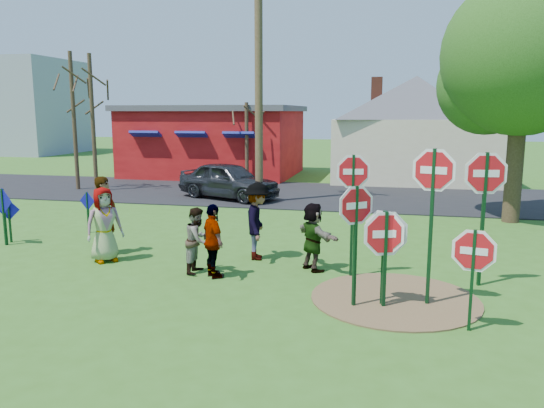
{
  "coord_description": "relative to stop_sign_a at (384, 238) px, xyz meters",
  "views": [
    {
      "loc": [
        4.33,
        -10.97,
        3.53
      ],
      "look_at": [
        1.49,
        1.64,
        1.29
      ],
      "focal_mm": 35.0,
      "sensor_mm": 36.0,
      "label": 1
    }
  ],
  "objects": [
    {
      "name": "stop_sign_f",
      "position": [
        1.42,
        -0.86,
        -0.03
      ],
      "size": [
        0.94,
        0.19,
        1.82
      ],
      "rotation": [
        0.0,
        0.0,
        -0.19
      ],
      "color": "#0E3518",
      "rests_on": "ground"
    },
    {
      "name": "blue_diamond_b",
      "position": [
        -9.99,
        2.4,
        -0.3
      ],
      "size": [
        0.69,
        0.2,
        1.55
      ],
      "rotation": [
        0.0,
        0.0,
        -0.26
      ],
      "color": "#0E3518",
      "rests_on": "ground"
    },
    {
      "name": "stop_sign_b",
      "position": [
        -0.7,
        1.61,
        0.76
      ],
      "size": [
        0.96,
        0.23,
        2.79
      ],
      "rotation": [
        0.0,
        0.0,
        0.22
      ],
      "color": "#0E3518",
      "rests_on": "ground"
    },
    {
      "name": "stop_sign_e",
      "position": [
        0.02,
        -0.11,
        -0.0
      ],
      "size": [
        1.07,
        0.37,
        1.94
      ],
      "rotation": [
        0.0,
        0.0,
        0.32
      ],
      "color": "#0E3518",
      "rests_on": "ground"
    },
    {
      "name": "person_e",
      "position": [
        -3.59,
        0.9,
        -0.47
      ],
      "size": [
        0.91,
        0.98,
        1.62
      ],
      "primitive_type": "imported",
      "rotation": [
        0.0,
        0.0,
        2.27
      ],
      "color": "#48254F",
      "rests_on": "ground"
    },
    {
      "name": "bare_tree_east",
      "position": [
        -6.86,
        15.58,
        1.33
      ],
      "size": [
        1.8,
        1.8,
        4.02
      ],
      "color": "#382819",
      "rests_on": "ground"
    },
    {
      "name": "bare_tree_mid",
      "position": [
        -14.01,
        12.1,
        2.75
      ],
      "size": [
        1.8,
        1.8,
        6.22
      ],
      "color": "#382819",
      "rests_on": "ground"
    },
    {
      "name": "person_a",
      "position": [
        -6.54,
        1.55,
        -0.37
      ],
      "size": [
        1.01,
        1.04,
        1.8
      ],
      "primitive_type": "imported",
      "rotation": [
        0.0,
        0.0,
        0.84
      ],
      "color": "#3A4080",
      "rests_on": "ground"
    },
    {
      "name": "blue_diamond_d",
      "position": [
        -8.64,
        4.23,
        -0.5
      ],
      "size": [
        0.55,
        0.14,
        1.24
      ],
      "rotation": [
        0.0,
        0.0,
        -0.22
      ],
      "color": "#0E3518",
      "rests_on": "ground"
    },
    {
      "name": "road",
      "position": [
        -4.26,
        12.86,
        -1.25
      ],
      "size": [
        120.0,
        7.5,
        0.04
      ],
      "primitive_type": "cube",
      "color": "black",
      "rests_on": "ground"
    },
    {
      "name": "stop_sign_d",
      "position": [
        1.93,
        1.61,
        0.82
      ],
      "size": [
        1.15,
        0.2,
        2.91
      ],
      "rotation": [
        0.0,
        0.0,
        0.16
      ],
      "color": "#0E3518",
      "rests_on": "ground"
    },
    {
      "name": "blue_diamond_c",
      "position": [
        -10.07,
        2.69,
        -0.52
      ],
      "size": [
        0.57,
        0.19,
        1.2
      ],
      "rotation": [
        0.0,
        0.0,
        0.3
      ],
      "color": "#0E3518",
      "rests_on": "ground"
    },
    {
      "name": "stop_sign_a",
      "position": [
        0.0,
        0.0,
        0.0
      ],
      "size": [
        0.99,
        0.48,
        1.93
      ],
      "rotation": [
        0.0,
        0.0,
        -0.44
      ],
      "color": "#0E3518",
      "rests_on": "ground"
    },
    {
      "name": "bare_tree_west",
      "position": [
        -12.91,
        11.86,
        2.66
      ],
      "size": [
        1.8,
        1.8,
        6.08
      ],
      "color": "#382819",
      "rests_on": "ground"
    },
    {
      "name": "cream_house",
      "position": [
        1.24,
        19.36,
        1.65
      ],
      "size": [
        9.4,
        9.4,
        6.5
      ],
      "color": "beige",
      "rests_on": "ground"
    },
    {
      "name": "utility_pole",
      "position": [
        -4.94,
        10.38,
        3.9
      ],
      "size": [
        2.3,
        0.97,
        9.84
      ],
      "rotation": [
        0.0,
        0.0,
        -0.36
      ],
      "color": "#4C3823",
      "rests_on": "ground"
    },
    {
      "name": "person_c",
      "position": [
        -4.06,
        1.21,
        -0.54
      ],
      "size": [
        0.56,
        0.72,
        1.47
      ],
      "primitive_type": "imported",
      "rotation": [
        0.0,
        0.0,
        1.56
      ],
      "color": "brown",
      "rests_on": "ground"
    },
    {
      "name": "person_d",
      "position": [
        -3.03,
        2.55,
        -0.34
      ],
      "size": [
        0.9,
        1.32,
        1.87
      ],
      "primitive_type": "imported",
      "rotation": [
        0.0,
        0.0,
        1.75
      ],
      "color": "#323237",
      "rests_on": "ground"
    },
    {
      "name": "distant_building",
      "position": [
        -32.26,
        31.36,
        2.73
      ],
      "size": [
        10.0,
        8.0,
        8.0
      ],
      "primitive_type": "cube",
      "color": "#8C939E",
      "rests_on": "ground"
    },
    {
      "name": "stop_sign_c",
      "position": [
        0.82,
        0.2,
        0.88
      ],
      "size": [
        1.02,
        0.33,
        3.05
      ],
      "rotation": [
        0.0,
        0.0,
        -0.3
      ],
      "color": "#0E3518",
      "rests_on": "ground"
    },
    {
      "name": "suv",
      "position": [
        -6.42,
        11.07,
        -0.49
      ],
      "size": [
        4.72,
        3.29,
        1.49
      ],
      "primitive_type": "imported",
      "rotation": [
        0.0,
        0.0,
        1.18
      ],
      "color": "#313136",
      "rests_on": "road"
    },
    {
      "name": "ground",
      "position": [
        -4.26,
        1.36,
        -1.27
      ],
      "size": [
        120.0,
        120.0,
        0.0
      ],
      "primitive_type": "plane",
      "color": "#335F1B",
      "rests_on": "ground"
    },
    {
      "name": "leafy_tree",
      "position": [
        4.08,
        8.69,
        3.74
      ],
      "size": [
        5.48,
        5.0,
        7.78
      ],
      "color": "#382819",
      "rests_on": "ground"
    },
    {
      "name": "person_f",
      "position": [
        -1.58,
        1.92,
        -0.5
      ],
      "size": [
        1.29,
        1.39,
        1.55
      ],
      "primitive_type": "imported",
      "rotation": [
        0.0,
        0.0,
        2.28
      ],
      "color": "#22502F",
      "rests_on": "ground"
    },
    {
      "name": "stop_sign_g",
      "position": [
        -0.51,
        -0.2,
        0.39
      ],
      "size": [
        0.78,
        0.6,
        2.38
      ],
      "rotation": [
        0.0,
        0.0,
        0.65
      ],
      "color": "#0E3518",
      "rests_on": "ground"
    },
    {
      "name": "red_building",
      "position": [
        -9.76,
        19.36,
        0.69
      ],
      "size": [
        9.4,
        7.69,
        3.9
      ],
      "color": "maroon",
      "rests_on": "ground"
    },
    {
      "name": "person_b",
      "position": [
        -6.86,
        2.19,
        -0.29
      ],
      "size": [
        0.49,
        0.73,
        1.97
      ],
      "primitive_type": "imported",
      "rotation": [
        0.0,
        0.0,
        1.55
      ],
      "color": "#217B73",
      "rests_on": "ground"
    },
    {
      "name": "dirt_patch",
      "position": [
        0.24,
        0.36,
        -1.26
      ],
      "size": [
        3.2,
        3.2,
        0.03
      ],
      "primitive_type": "cylinder",
      "color": "brown",
      "rests_on": "ground"
    }
  ]
}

